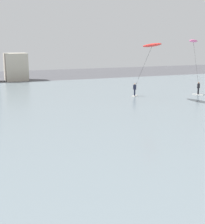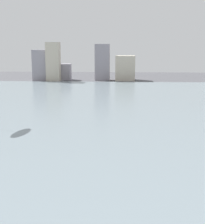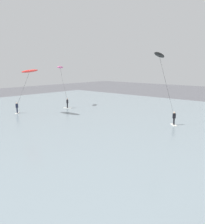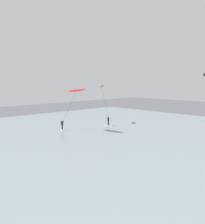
# 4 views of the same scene
# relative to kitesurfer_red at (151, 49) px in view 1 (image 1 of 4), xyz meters

# --- Properties ---
(water_bay) EXTENTS (84.00, 52.00, 0.10)m
(water_bay) POSITION_rel_kitesurfer_red_xyz_m (-11.26, -3.13, -5.99)
(water_bay) COLOR gray
(water_bay) RESTS_ON ground
(kitesurfer_red) EXTENTS (1.88, 5.42, 6.70)m
(kitesurfer_red) POSITION_rel_kitesurfer_red_xyz_m (0.00, 0.00, 0.00)
(kitesurfer_red) COLOR silver
(kitesurfer_red) RESTS_ON water_bay
(kitesurfer_pink) EXTENTS (2.50, 4.10, 7.04)m
(kitesurfer_pink) POSITION_rel_kitesurfer_red_xyz_m (8.05, 2.56, -0.03)
(kitesurfer_pink) COLOR silver
(kitesurfer_pink) RESTS_ON water_bay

